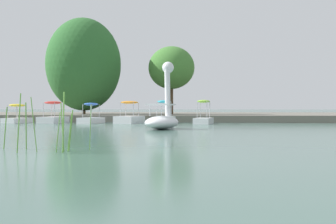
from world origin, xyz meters
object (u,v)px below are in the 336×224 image
Objects in this scene: pedal_boat_lime at (204,117)px; pedal_boat_yellow at (17,117)px; pedal_boat_cyan at (164,117)px; tree_broadleaf_left at (171,68)px; pedal_boat_red at (53,117)px; tree_willow_near_path at (84,64)px; pedal_boat_blue at (91,117)px; pedal_boat_orange at (129,117)px; swan_boat at (163,115)px.

pedal_boat_yellow is at bearing 178.41° from pedal_boat_lime.
tree_broadleaf_left is at bearing 91.56° from pedal_boat_cyan.
pedal_boat_lime is 0.90× the size of pedal_boat_red.
tree_broadleaf_left is (10.24, 7.56, 4.07)m from pedal_boat_yellow.
tree_willow_near_path is (2.60, 7.27, 4.42)m from pedal_boat_yellow.
pedal_boat_lime reaches higher than pedal_boat_red.
tree_broadleaf_left reaches higher than pedal_boat_blue.
pedal_boat_blue is (-2.68, -0.12, 0.01)m from pedal_boat_orange.
pedal_boat_orange reaches higher than pedal_boat_red.
pedal_boat_red is at bearing 140.09° from swan_boat.
pedal_boat_blue is at bearing -177.37° from pedal_boat_orange.
pedal_boat_lime is 5.15m from pedal_boat_orange.
pedal_boat_red is at bearing -0.04° from pedal_boat_yellow.
pedal_boat_blue is (-7.81, 0.45, -0.04)m from pedal_boat_lime.
pedal_boat_lime is 13.73m from tree_willow_near_path.
pedal_boat_orange is at bearing 2.63° from pedal_boat_blue.
pedal_boat_blue is at bearing -123.28° from tree_broadleaf_left.
pedal_boat_red is 8.49m from tree_willow_near_path.
pedal_boat_yellow is at bearing 147.40° from swan_boat.
pedal_boat_lime is 9.35m from tree_broadleaf_left.
pedal_boat_cyan is (-2.70, 0.45, -0.01)m from pedal_boat_lime.
pedal_boat_orange is at bearing 177.04° from pedal_boat_cyan.
swan_boat is 7.07m from pedal_boat_lime.
pedal_boat_lime is at bearing -3.29° from pedal_boat_blue.
pedal_boat_cyan is 7.81m from pedal_boat_red.
pedal_boat_blue is 0.96× the size of pedal_boat_red.
pedal_boat_blue is at bearing 179.98° from pedal_boat_cyan.
tree_broadleaf_left reaches higher than swan_boat.
pedal_boat_red is (-5.38, -0.21, 0.03)m from pedal_boat_orange.
pedal_boat_blue is 9.82m from tree_broadleaf_left.
pedal_boat_yellow is (-10.44, -0.08, -0.04)m from pedal_boat_cyan.
pedal_boat_cyan is 5.11m from pedal_boat_blue.
tree_willow_near_path is (-7.64, -0.29, 0.35)m from tree_broadleaf_left.
tree_broadleaf_left is at bearing 73.18° from pedal_boat_orange.
pedal_boat_blue is 0.40× the size of tree_broadleaf_left.
swan_boat is 15.22m from tree_broadleaf_left.
pedal_boat_yellow is at bearing -109.69° from tree_willow_near_path.
pedal_boat_yellow is 0.27× the size of tree_willow_near_path.
pedal_boat_yellow is (-8.02, -0.21, -0.00)m from pedal_boat_orange.
pedal_boat_orange is 8.02m from pedal_boat_yellow.
tree_willow_near_path reaches higher than pedal_boat_cyan.
tree_willow_near_path reaches higher than pedal_boat_yellow.
pedal_boat_orange is 8.69m from tree_broadleaf_left.
pedal_boat_yellow is at bearing -143.58° from tree_broadleaf_left.
pedal_boat_lime is 7.82m from pedal_boat_blue.
pedal_boat_blue is 5.34m from pedal_boat_yellow.
pedal_boat_orange is (-2.43, 0.13, -0.04)m from pedal_boat_cyan.
tree_willow_near_path is (-0.04, 7.27, 4.39)m from pedal_boat_red.
pedal_boat_blue is 2.70m from pedal_boat_red.
pedal_boat_lime is 0.38× the size of tree_broadleaf_left.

